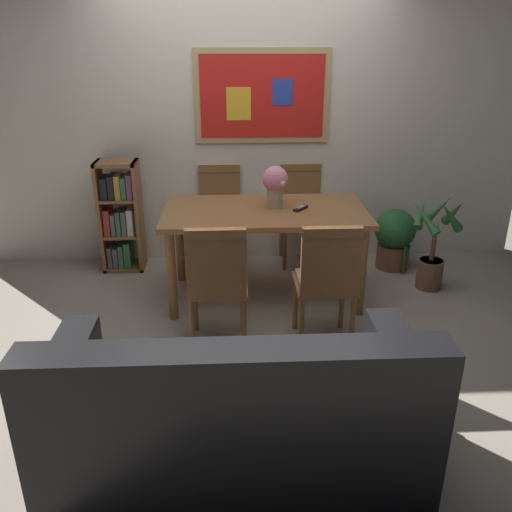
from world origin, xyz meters
The scene contains 13 objects.
ground_plane centered at (0.00, 0.00, 0.00)m, with size 12.00×12.00×0.00m, color gray.
wall_back_with_painting centered at (0.00, 1.37, 1.30)m, with size 5.20×0.14×2.60m.
dining_table centered at (0.13, 0.45, 0.65)m, with size 1.58×0.86×0.75m.
dining_chair_near_left centered at (-0.24, -0.34, 0.54)m, with size 0.40×0.41×0.91m.
dining_chair_far_left centered at (-0.24, 1.20, 0.54)m, with size 0.40×0.41×0.91m.
dining_chair_far_right centered at (0.52, 1.23, 0.54)m, with size 0.40×0.41×0.91m.
dining_chair_near_right centered at (0.49, -0.34, 0.54)m, with size 0.40×0.41×0.91m.
leather_couch centered at (-0.14, -1.42, 0.31)m, with size 1.80×0.84×0.84m.
bookshelf centered at (-1.13, 1.10, 0.49)m, with size 0.36×0.28×1.00m.
potted_ivy centered at (1.36, 0.99, 0.30)m, with size 0.37×0.37×0.58m.
potted_palm centered at (1.55, 0.54, 0.37)m, with size 0.44×0.43×0.82m.
flower_vase centered at (0.21, 0.52, 0.94)m, with size 0.20×0.20×0.33m.
tv_remote centered at (0.41, 0.44, 0.76)m, with size 0.13×0.15×0.02m.
Camera 1 is at (-0.14, -3.49, 1.99)m, focal length 37.15 mm.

